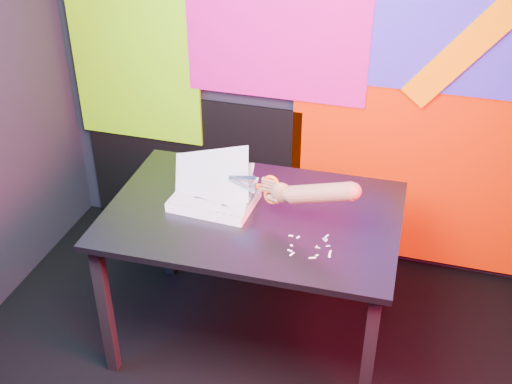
% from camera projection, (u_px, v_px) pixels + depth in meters
% --- Properties ---
extents(room, '(3.01, 3.01, 2.71)m').
position_uv_depth(room, '(234.00, 172.00, 1.94)').
color(room, black).
rests_on(room, ground).
extents(backdrop, '(2.88, 0.05, 2.08)m').
position_uv_depth(backdrop, '(333.00, 102.00, 3.32)').
color(backdrop, red).
rests_on(backdrop, ground).
extents(work_table, '(1.31, 0.89, 0.75)m').
position_uv_depth(work_table, '(253.00, 227.00, 2.87)').
color(work_table, black).
rests_on(work_table, ground).
extents(printout_stack, '(0.40, 0.28, 0.27)m').
position_uv_depth(printout_stack, '(214.00, 199.00, 2.87)').
color(printout_stack, white).
rests_on(printout_stack, work_table).
extents(scissors, '(0.24, 0.07, 0.14)m').
position_uv_depth(scissors, '(268.00, 189.00, 2.71)').
color(scissors, '#949CB0').
rests_on(scissors, printout_stack).
extents(hand_forearm, '(0.42, 0.14, 0.19)m').
position_uv_depth(hand_forearm, '(314.00, 193.00, 2.60)').
color(hand_forearm, '#9C4F3E').
rests_on(hand_forearm, work_table).
extents(paper_clippings, '(0.20, 0.19, 0.00)m').
position_uv_depth(paper_clippings, '(313.00, 247.00, 2.61)').
color(paper_clippings, silver).
rests_on(paper_clippings, work_table).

